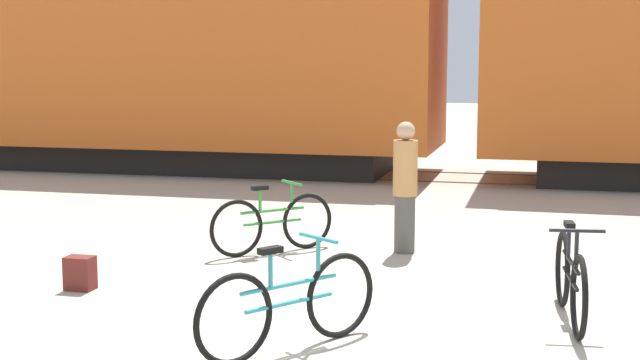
% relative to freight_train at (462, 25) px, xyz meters
% --- Properties ---
extents(ground_plane, '(80.00, 80.00, 0.00)m').
position_rel_freight_train_xyz_m(ground_plane, '(-0.00, -10.31, -2.95)').
color(ground_plane, '#B2A893').
extents(freight_train, '(26.79, 3.12, 5.63)m').
position_rel_freight_train_xyz_m(freight_train, '(0.00, 0.00, 0.00)').
color(freight_train, black).
rests_on(freight_train, ground_plane).
extents(rail_near, '(38.79, 0.07, 0.01)m').
position_rel_freight_train_xyz_m(rail_near, '(-0.00, -0.72, -2.94)').
color(rail_near, '#4C4238').
rests_on(rail_near, ground_plane).
extents(rail_far, '(38.79, 0.07, 0.01)m').
position_rel_freight_train_xyz_m(rail_far, '(-0.00, 0.72, -2.94)').
color(rail_far, '#4C4238').
rests_on(rail_far, ground_plane).
extents(bicycle_green, '(1.19, 1.19, 0.84)m').
position_rel_freight_train_xyz_m(bicycle_green, '(-1.51, -7.37, -2.59)').
color(bicycle_green, black).
rests_on(bicycle_green, ground_plane).
extents(bicycle_teal, '(1.08, 1.48, 0.89)m').
position_rel_freight_train_xyz_m(bicycle_teal, '(-0.31, -10.79, -2.57)').
color(bicycle_teal, black).
rests_on(bicycle_teal, ground_plane).
extents(bicycle_black, '(0.46, 1.72, 0.89)m').
position_rel_freight_train_xyz_m(bicycle_black, '(1.86, -9.42, -2.57)').
color(bicycle_black, black).
rests_on(bicycle_black, ground_plane).
extents(person_in_tan, '(0.29, 0.29, 1.57)m').
position_rel_freight_train_xyz_m(person_in_tan, '(0.01, -6.96, -2.15)').
color(person_in_tan, '#514C47').
rests_on(person_in_tan, ground_plane).
extents(backpack, '(0.28, 0.20, 0.34)m').
position_rel_freight_train_xyz_m(backpack, '(-2.88, -9.49, -2.78)').
color(backpack, maroon).
rests_on(backpack, ground_plane).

